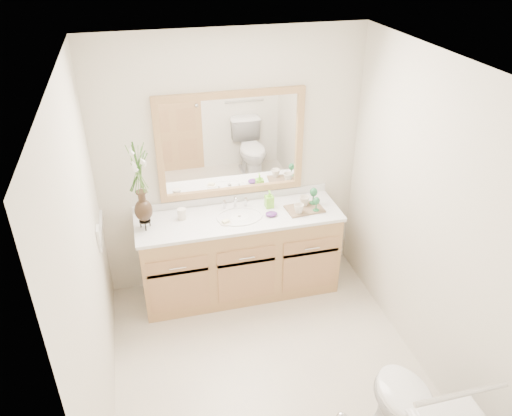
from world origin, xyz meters
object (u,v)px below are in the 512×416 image
object	(u,v)px
tumbler	(182,214)
tray	(304,209)
toilet	(411,413)
soap_bottle	(269,200)
flower_vase	(139,176)

from	to	relation	value
tumbler	tray	bearing A→B (deg)	-6.06
toilet	soap_bottle	bearing A→B (deg)	-78.95
soap_bottle	tray	distance (m)	0.33
toilet	tray	bearing A→B (deg)	-87.10
tumbler	tray	world-z (taller)	tumbler
soap_bottle	tray	xyz separation A→B (m)	(0.30, -0.13, -0.07)
toilet	soap_bottle	distance (m)	2.13
toilet	tumbler	distance (m)	2.40
flower_vase	tumbler	size ratio (longest dim) A/B	7.48
flower_vase	soap_bottle	size ratio (longest dim) A/B	4.89
tumbler	tray	size ratio (longest dim) A/B	0.30
tumbler	soap_bottle	xyz separation A→B (m)	(0.80, 0.01, 0.03)
toilet	tray	xyz separation A→B (m)	(-0.10, 1.89, 0.47)
tumbler	soap_bottle	bearing A→B (deg)	0.84
toilet	tumbler	world-z (taller)	tumbler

